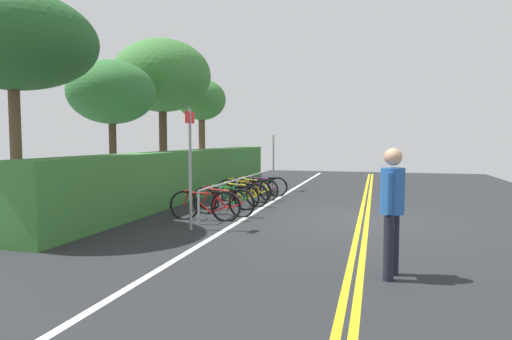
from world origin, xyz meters
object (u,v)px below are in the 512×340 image
Objects in this scene: bicycle_2 at (228,198)px; pedestrian at (392,203)px; bicycle_1 at (223,202)px; sign_post_far at (273,157)px; bike_rack at (237,186)px; bicycle_4 at (244,191)px; bicycle_5 at (254,189)px; bicycle_3 at (240,194)px; tree_mid at (112,93)px; tree_far_right at (162,76)px; tree_extra at (202,101)px; tree_near_left at (12,42)px; bicycle_0 at (205,205)px; sign_post_near at (190,158)px; bicycle_6 at (263,186)px.

pedestrian is at bearing -140.75° from bicycle_2.
bicycle_1 is 0.86× the size of sign_post_far.
bike_rack is 3.26× the size of bicycle_4.
bicycle_5 is at bearing 177.78° from sign_post_far.
bicycle_2 is at bearing 172.56° from bicycle_3.
tree_mid is (5.48, 7.86, 2.24)m from pedestrian.
tree_far_right is (2.85, 3.84, 3.83)m from bicycle_3.
pedestrian is 11.93m from tree_far_right.
pedestrian reaches higher than bicycle_5.
bicycle_3 is at bearing -149.47° from tree_extra.
tree_near_left is 0.88× the size of tree_far_right.
tree_extra is at bearing 22.60° from bicycle_0.
bike_rack is 3.32× the size of bicycle_3.
tree_near_left reaches higher than bike_rack.
bicycle_3 is at bearing -57.18° from bike_rack.
bicycle_1 is (0.74, -0.17, -0.00)m from bicycle_0.
bicycle_5 is (2.18, -0.10, 0.00)m from bicycle_2.
bicycle_3 is at bearing -170.89° from bicycle_4.
tree_far_right is at bearing 31.36° from sign_post_near.
sign_post_far is at bearing -2.22° from bicycle_5.
bicycle_6 is at bearing -1.82° from bicycle_3.
bicycle_0 is at bearing -157.40° from tree_extra.
tree_extra reaches higher than bike_rack.
bicycle_4 is 4.35m from sign_post_near.
tree_extra is at bearing 37.22° from bicycle_5.
sign_post_near is at bearing -129.57° from tree_mid.
tree_extra is (7.15, 3.67, 3.24)m from bicycle_2.
tree_mid reaches higher than sign_post_far.
bicycle_2 is at bearing -41.04° from tree_near_left.
tree_far_right is 1.21× the size of tree_extra.
bicycle_1 is at bearing -179.25° from bicycle_5.
sign_post_near is (-3.40, -0.07, 0.92)m from bike_rack.
sign_post_near reaches higher than bicycle_0.
bicycle_2 is at bearing 2.02° from sign_post_near.
bike_rack is 1.03× the size of tree_far_right.
sign_post_near is 5.42m from tree_mid.
bicycle_0 is 1.59m from sign_post_near.
bicycle_3 is at bearing 34.63° from pedestrian.
sign_post_far is (2.31, -0.09, 0.91)m from bicycle_5.
bicycle_5 is 0.83m from bicycle_6.
bike_rack is 8.01m from tree_extra.
bicycle_4 is at bearing 169.56° from bicycle_5.
sign_post_near is (-1.09, -0.12, 1.15)m from bicycle_0.
tree_mid is 0.77× the size of tree_far_right.
tree_near_left is at bearing -177.81° from tree_extra.
bicycle_3 is at bearing -7.44° from bicycle_2.
bicycle_3 is 6.61m from tree_near_left.
sign_post_near reaches higher than bicycle_3.
bicycle_5 is at bearing 28.86° from pedestrian.
pedestrian is at bearing -124.86° from tree_mid.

